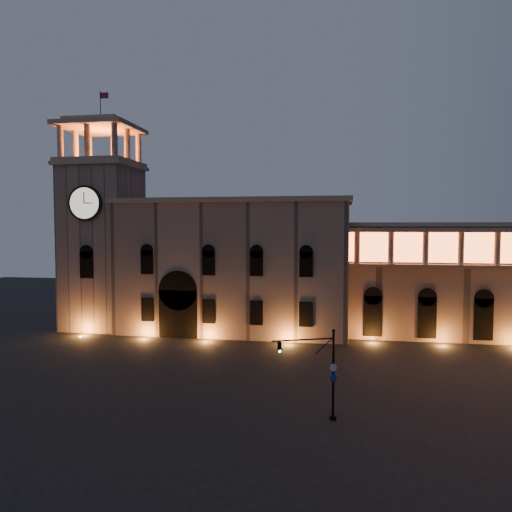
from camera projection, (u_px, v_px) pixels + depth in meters
name	position (u px, v px, depth m)	size (l,w,h in m)	color
ground	(205.00, 380.00, 45.56)	(160.00, 160.00, 0.00)	black
government_building	(234.00, 265.00, 66.96)	(30.80, 12.80, 17.60)	#8E6D5D
clock_tower	(103.00, 237.00, 68.98)	(9.80, 9.80, 32.40)	#8E6D5D
colonnade_wing	(500.00, 279.00, 63.12)	(40.60, 11.50, 14.50)	#896857
traffic_light	(323.00, 373.00, 35.87)	(4.55, 1.97, 6.63)	black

